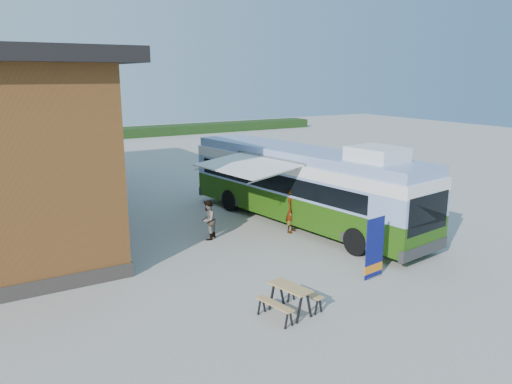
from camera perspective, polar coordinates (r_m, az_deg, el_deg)
ground at (r=20.24m, az=3.94°, el=-5.92°), size 100.00×100.00×0.00m
hedge at (r=57.24m, az=-11.43°, el=6.86°), size 40.00×3.00×1.00m
bus at (r=22.47m, az=5.35°, el=1.03°), size 4.49×13.19×3.98m
awning at (r=21.31m, az=-0.69°, el=3.14°), size 3.35×4.79×0.54m
banner at (r=17.14m, az=13.37°, el=-6.85°), size 0.91×0.26×2.09m
picnic_table at (r=14.40m, az=3.93°, el=-11.48°), size 1.69×1.56×0.84m
person_a at (r=21.45m, az=4.11°, el=-2.10°), size 0.85×0.77×1.94m
person_b at (r=20.59m, az=-5.49°, el=-3.20°), size 1.01×1.01×1.65m
slurry_tanker at (r=34.92m, az=-21.86°, el=3.43°), size 3.10×5.56×2.16m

